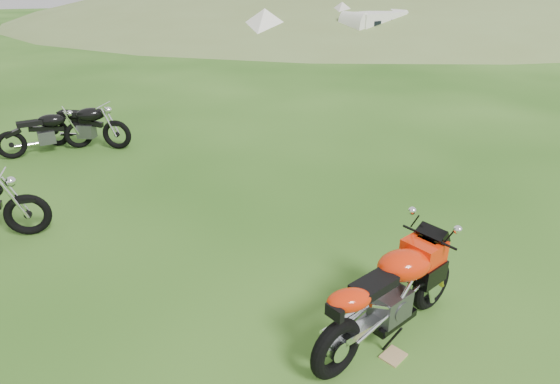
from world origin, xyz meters
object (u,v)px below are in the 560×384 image
object	(u,v)px
tent_mid	(265,27)
vintage_moto_d	(44,131)
plywood_board	(393,356)
sport_motorcycle	(391,289)
vintage_moto_c	(84,124)
caravan	(374,30)
tent_right	(341,22)

from	to	relation	value
tent_mid	vintage_moto_d	bearing A→B (deg)	-138.86
plywood_board	vintage_moto_d	size ratio (longest dim) A/B	0.13
sport_motorcycle	vintage_moto_c	size ratio (longest dim) A/B	1.03
caravan	plywood_board	bearing A→B (deg)	-138.63
vintage_moto_c	vintage_moto_d	size ratio (longest dim) A/B	1.09
vintage_moto_d	tent_right	distance (m)	20.30
plywood_board	sport_motorcycle	bearing A→B (deg)	78.33
sport_motorcycle	vintage_moto_c	world-z (taller)	sport_motorcycle
vintage_moto_d	tent_right	world-z (taller)	tent_right
plywood_board	caravan	distance (m)	23.44
caravan	sport_motorcycle	bearing A→B (deg)	-138.82
vintage_moto_c	vintage_moto_d	world-z (taller)	vintage_moto_c
tent_right	vintage_moto_d	bearing A→B (deg)	-142.18
vintage_moto_c	caravan	world-z (taller)	caravan
tent_right	vintage_moto_c	bearing A→B (deg)	-140.65
sport_motorcycle	vintage_moto_d	distance (m)	8.87
vintage_moto_c	caravan	bearing A→B (deg)	67.21
caravan	tent_mid	bearing A→B (deg)	140.72
plywood_board	tent_mid	distance (m)	23.24
tent_right	tent_mid	bearing A→B (deg)	172.26
sport_motorcycle	vintage_moto_d	bearing A→B (deg)	96.87
tent_mid	caravan	bearing A→B (deg)	-34.14
plywood_board	caravan	xyz separation A→B (m)	(10.34, 21.02, 0.95)
tent_right	caravan	size ratio (longest dim) A/B	0.69
vintage_moto_d	tent_mid	distance (m)	17.41
sport_motorcycle	tent_mid	size ratio (longest dim) A/B	0.84
sport_motorcycle	tent_mid	world-z (taller)	tent_mid
sport_motorcycle	tent_mid	bearing A→B (deg)	54.62
vintage_moto_c	tent_right	distance (m)	19.62
sport_motorcycle	plywood_board	xyz separation A→B (m)	(-0.06, -0.30, -0.65)
plywood_board	vintage_moto_c	xyz separation A→B (m)	(-3.62, 8.08, 0.55)
sport_motorcycle	plywood_board	world-z (taller)	sport_motorcycle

